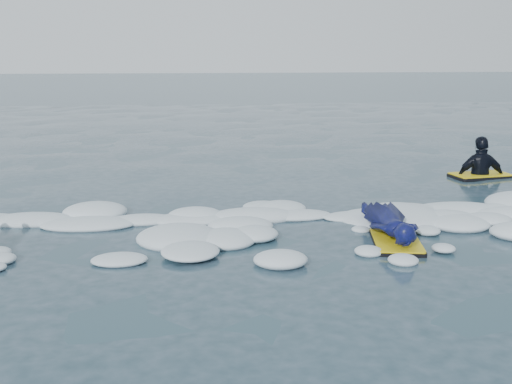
% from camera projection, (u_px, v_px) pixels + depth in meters
% --- Properties ---
extents(ground, '(120.00, 120.00, 0.00)m').
position_uv_depth(ground, '(202.00, 257.00, 7.38)').
color(ground, '#192C3D').
rests_on(ground, ground).
extents(foam_band, '(12.00, 3.10, 0.30)m').
position_uv_depth(foam_band, '(200.00, 232.00, 8.38)').
color(foam_band, white).
rests_on(foam_band, ground).
extents(prone_woman_unit, '(0.74, 1.59, 0.40)m').
position_uv_depth(prone_woman_unit, '(391.00, 225.00, 7.97)').
color(prone_woman_unit, black).
rests_on(prone_woman_unit, ground).
extents(waiting_rider_unit, '(1.17, 0.77, 1.63)m').
position_uv_depth(waiting_rider_unit, '(480.00, 180.00, 11.92)').
color(waiting_rider_unit, black).
rests_on(waiting_rider_unit, ground).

